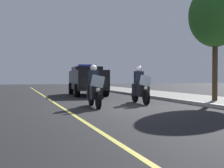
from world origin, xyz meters
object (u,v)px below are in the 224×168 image
police_motorcycle_lead_right (140,88)px  police_suv (87,79)px  police_motorcycle_lead_left (94,90)px  tree_mid_block (215,16)px

police_motorcycle_lead_right → police_suv: bearing=-172.4°
police_motorcycle_lead_left → police_motorcycle_lead_right: (-0.98, 2.44, 0.00)m
police_motorcycle_lead_left → police_motorcycle_lead_right: size_ratio=1.00×
police_motorcycle_lead_left → police_motorcycle_lead_right: 2.63m
police_motorcycle_lead_right → police_suv: (-6.67, -0.89, 0.37)m
police_motorcycle_lead_right → tree_mid_block: (0.69, 3.56, 3.40)m
police_motorcycle_lead_right → tree_mid_block: tree_mid_block is taller
police_suv → police_motorcycle_lead_right: bearing=7.6°
tree_mid_block → police_motorcycle_lead_right: bearing=-101.0°
police_suv → tree_mid_block: (7.36, 4.45, 3.04)m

